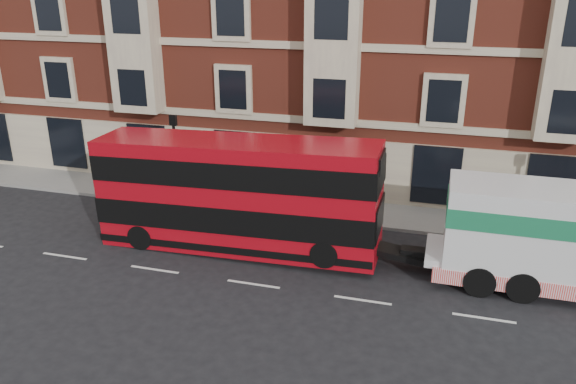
# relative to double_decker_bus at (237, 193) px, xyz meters

# --- Properties ---
(ground) EXTENTS (120.00, 120.00, 0.00)m
(ground) POSITION_rel_double_decker_bus_xyz_m (1.54, -2.61, -2.43)
(ground) COLOR black
(ground) RESTS_ON ground
(sidewalk) EXTENTS (90.00, 3.00, 0.15)m
(sidewalk) POSITION_rel_double_decker_bus_xyz_m (1.54, 4.89, -2.36)
(sidewalk) COLOR slate
(sidewalk) RESTS_ON ground
(lamp_post_west) EXTENTS (0.35, 0.15, 4.35)m
(lamp_post_west) POSITION_rel_double_decker_bus_xyz_m (-4.46, 3.59, 0.24)
(lamp_post_west) COLOR black
(lamp_post_west) RESTS_ON sidewalk
(double_decker_bus) EXTENTS (11.35, 2.60, 4.59)m
(double_decker_bus) POSITION_rel_double_decker_bus_xyz_m (0.00, 0.00, 0.00)
(double_decker_bus) COLOR #A30913
(double_decker_bus) RESTS_ON ground
(tow_truck) EXTENTS (9.08, 2.68, 3.79)m
(tow_truck) POSITION_rel_double_decker_bus_xyz_m (12.06, 0.00, -0.43)
(tow_truck) COLOR silver
(tow_truck) RESTS_ON ground
(pedestrian) EXTENTS (0.68, 0.54, 1.63)m
(pedestrian) POSITION_rel_double_decker_bus_xyz_m (-4.57, 5.23, -1.47)
(pedestrian) COLOR #1B1D36
(pedestrian) RESTS_ON sidewalk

